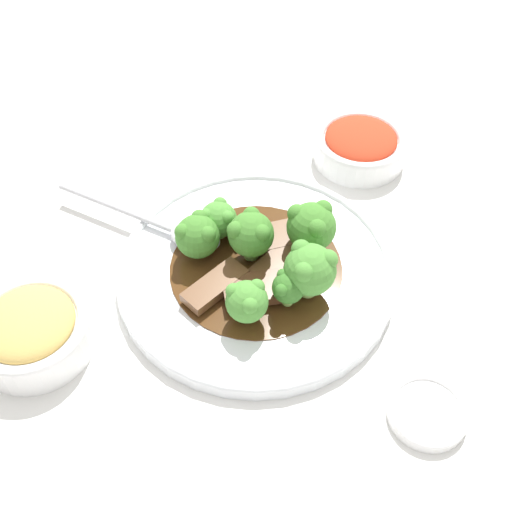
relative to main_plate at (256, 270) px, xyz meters
The scene contains 19 objects.
ground_plane 0.01m from the main_plate, ahead, with size 4.00×4.00×0.00m, color white.
main_plate is the anchor object (origin of this frame).
beef_strip_0 0.04m from the main_plate, 62.67° to the left, with size 0.07×0.05×0.01m.
beef_strip_1 0.06m from the main_plate, 15.23° to the left, with size 0.08×0.05×0.01m.
beef_strip_2 0.05m from the main_plate, 142.71° to the right, with size 0.07×0.05×0.01m.
beef_strip_3 0.03m from the main_plate, 151.59° to the left, with size 0.08×0.07×0.01m.
beef_strip_4 0.05m from the main_plate, 101.46° to the right, with size 0.05×0.03×0.01m.
broccoli_floret_0 0.07m from the main_plate, 69.09° to the right, with size 0.04×0.04×0.05m.
broccoli_floret_1 0.07m from the main_plate, 100.72° to the left, with size 0.03×0.03×0.04m.
broccoli_floret_2 0.08m from the main_plate, behind, with size 0.05×0.05×0.06m.
broccoli_floret_3 0.08m from the main_plate, 38.43° to the right, with size 0.05×0.05×0.05m.
broccoli_floret_4 0.06m from the main_plate, 152.22° to the left, with size 0.03×0.03×0.04m.
broccoli_floret_5 0.08m from the main_plate, 60.44° to the left, with size 0.04×0.04×0.05m.
broccoli_floret_6 0.05m from the main_plate, 83.20° to the right, with size 0.05×0.05×0.06m.
broccoli_floret_7 0.08m from the main_plate, 123.82° to the left, with size 0.05×0.05×0.06m.
serving_spoon 0.10m from the main_plate, 49.18° to the right, with size 0.16×0.18×0.01m.
side_bowl_kimchi 0.24m from the main_plate, 146.35° to the right, with size 0.12×0.12×0.04m.
side_bowl_appetizer 0.24m from the main_plate, ahead, with size 0.12×0.12×0.05m.
sauce_dish 0.23m from the main_plate, 111.39° to the left, with size 0.07×0.07×0.01m.
Camera 1 is at (0.16, 0.38, 0.52)m, focal length 42.00 mm.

